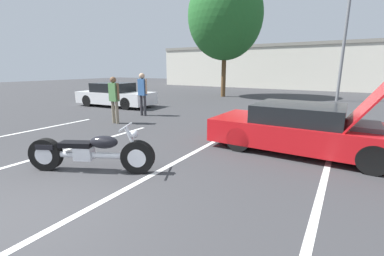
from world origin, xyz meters
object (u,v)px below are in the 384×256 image
at_px(tree_background, 225,16).
at_px(parked_car_left_row, 115,95).
at_px(show_car_hood_open, 306,129).
at_px(spectator_by_show_car, 114,96).
at_px(light_pole, 347,30).
at_px(spectator_near_motorcycle, 142,90).
at_px(motorcycle, 91,152).

xyz_separation_m(tree_background, parked_car_left_row, (-3.07, -7.52, -4.96)).
height_order(show_car_hood_open, spectator_by_show_car, show_car_hood_open).
bearing_deg(show_car_hood_open, tree_background, 124.27).
height_order(light_pole, spectator_near_motorcycle, light_pole).
height_order(tree_background, spectator_by_show_car, tree_background).
bearing_deg(show_car_hood_open, parked_car_left_row, 163.55).
bearing_deg(spectator_by_show_car, light_pole, 60.12).
bearing_deg(motorcycle, tree_background, 77.60).
relative_size(tree_background, motorcycle, 3.56).
bearing_deg(show_car_hood_open, spectator_by_show_car, -178.42).
distance_m(tree_background, spectator_by_show_car, 11.66).
relative_size(light_pole, tree_background, 0.92).
height_order(tree_background, show_car_hood_open, tree_background).
relative_size(tree_background, parked_car_left_row, 1.92).
relative_size(show_car_hood_open, parked_car_left_row, 1.03).
xyz_separation_m(motorcycle, spectator_by_show_car, (-3.17, 3.54, 0.64)).
xyz_separation_m(light_pole, spectator_by_show_car, (-6.97, -12.13, -3.26)).
distance_m(light_pole, spectator_by_show_car, 14.36).
height_order(light_pole, parked_car_left_row, light_pole).
xyz_separation_m(motorcycle, parked_car_left_row, (-6.67, 6.77, 0.19)).
bearing_deg(spectator_near_motorcycle, spectator_by_show_car, -83.33).
height_order(light_pole, tree_background, tree_background).
bearing_deg(light_pole, parked_car_left_row, -139.63).
distance_m(light_pole, motorcycle, 16.59).
height_order(tree_background, parked_car_left_row, tree_background).
height_order(motorcycle, spectator_near_motorcycle, spectator_near_motorcycle).
bearing_deg(spectator_by_show_car, parked_car_left_row, 137.34).
bearing_deg(motorcycle, show_car_hood_open, 19.83).
bearing_deg(tree_background, motorcycle, -75.83).
distance_m(motorcycle, parked_car_left_row, 9.51).
bearing_deg(tree_background, spectator_by_show_car, -87.69).
bearing_deg(spectator_by_show_car, spectator_near_motorcycle, 96.67).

